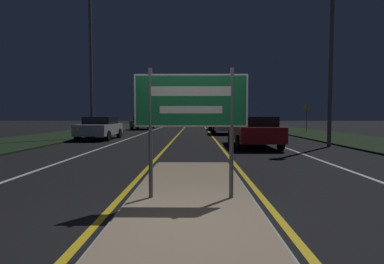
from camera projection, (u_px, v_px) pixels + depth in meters
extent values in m
plane|color=black|center=(190.00, 229.00, 3.92)|extent=(160.00, 160.00, 0.00)
cube|color=#999993|center=(191.00, 202.00, 5.04)|extent=(2.17, 7.69, 0.05)
cube|color=gray|center=(191.00, 200.00, 5.03)|extent=(2.05, 7.57, 0.10)
cube|color=black|center=(76.00, 133.00, 23.99)|extent=(5.00, 100.00, 0.08)
cube|color=black|center=(314.00, 134.00, 23.77)|extent=(5.00, 100.00, 0.08)
cube|color=gold|center=(182.00, 131.00, 28.89)|extent=(0.12, 70.00, 0.01)
cube|color=gold|center=(208.00, 131.00, 28.86)|extent=(0.12, 70.00, 0.01)
cube|color=silver|center=(151.00, 131.00, 28.92)|extent=(0.12, 70.00, 0.01)
cube|color=silver|center=(238.00, 131.00, 28.83)|extent=(0.12, 70.00, 0.01)
cube|color=silver|center=(120.00, 131.00, 28.96)|extent=(0.10, 70.00, 0.01)
cube|color=silver|center=(269.00, 131.00, 28.79)|extent=(0.10, 70.00, 0.01)
cylinder|color=#56565B|center=(150.00, 133.00, 4.98)|extent=(0.07, 0.07, 2.16)
cylinder|color=#56565B|center=(232.00, 134.00, 4.96)|extent=(0.07, 0.07, 2.16)
cube|color=#19703D|center=(191.00, 101.00, 4.94)|extent=(1.87, 0.04, 0.87)
cube|color=white|center=(191.00, 100.00, 4.92)|extent=(1.87, 0.00, 0.87)
cube|color=#19703D|center=(191.00, 100.00, 4.92)|extent=(1.82, 0.01, 0.82)
cube|color=white|center=(191.00, 91.00, 4.91)|extent=(1.31, 0.01, 0.16)
cube|color=white|center=(191.00, 110.00, 4.92)|extent=(1.03, 0.01, 0.12)
cylinder|color=#56565B|center=(91.00, 61.00, 18.55)|extent=(0.18, 0.18, 9.78)
cylinder|color=#56565B|center=(331.00, 56.00, 13.92)|extent=(0.18, 0.18, 8.47)
cube|color=maroon|center=(253.00, 133.00, 14.26)|extent=(1.88, 4.75, 0.67)
cube|color=black|center=(255.00, 121.00, 13.95)|extent=(1.65, 2.47, 0.43)
sphere|color=red|center=(250.00, 134.00, 11.91)|extent=(0.14, 0.14, 0.14)
sphere|color=red|center=(279.00, 134.00, 11.90)|extent=(0.14, 0.14, 0.14)
cylinder|color=black|center=(231.00, 137.00, 15.76)|extent=(0.22, 0.64, 0.64)
cylinder|color=black|center=(265.00, 138.00, 15.74)|extent=(0.22, 0.64, 0.64)
cylinder|color=black|center=(239.00, 143.00, 12.82)|extent=(0.22, 0.64, 0.64)
cylinder|color=black|center=(281.00, 143.00, 12.80)|extent=(0.22, 0.64, 0.64)
cube|color=silver|center=(224.00, 126.00, 23.76)|extent=(1.80, 4.23, 0.63)
cube|color=black|center=(225.00, 119.00, 23.47)|extent=(1.58, 2.20, 0.51)
sphere|color=red|center=(219.00, 126.00, 21.66)|extent=(0.14, 0.14, 0.14)
sphere|color=red|center=(235.00, 126.00, 21.65)|extent=(0.14, 0.14, 0.14)
cylinder|color=black|center=(212.00, 129.00, 25.09)|extent=(0.22, 0.68, 0.68)
cylinder|color=black|center=(233.00, 129.00, 25.07)|extent=(0.22, 0.68, 0.68)
cylinder|color=black|center=(214.00, 131.00, 22.47)|extent=(0.22, 0.68, 0.68)
cylinder|color=black|center=(237.00, 131.00, 22.45)|extent=(0.22, 0.68, 0.68)
cube|color=silver|center=(219.00, 124.00, 30.96)|extent=(1.85, 4.74, 0.56)
cube|color=black|center=(219.00, 119.00, 30.65)|extent=(1.63, 2.47, 0.43)
sphere|color=red|center=(215.00, 124.00, 28.61)|extent=(0.14, 0.14, 0.14)
sphere|color=red|center=(227.00, 124.00, 28.60)|extent=(0.14, 0.14, 0.14)
cylinder|color=black|center=(210.00, 126.00, 32.45)|extent=(0.22, 0.62, 0.62)
cylinder|color=black|center=(226.00, 126.00, 32.43)|extent=(0.22, 0.62, 0.62)
cylinder|color=black|center=(211.00, 127.00, 29.52)|extent=(0.22, 0.62, 0.62)
cylinder|color=black|center=(229.00, 127.00, 29.49)|extent=(0.22, 0.62, 0.62)
cube|color=silver|center=(237.00, 122.00, 40.56)|extent=(1.72, 4.14, 0.58)
cube|color=black|center=(237.00, 118.00, 40.29)|extent=(1.51, 2.15, 0.41)
sphere|color=red|center=(235.00, 121.00, 38.52)|extent=(0.14, 0.14, 0.14)
sphere|color=red|center=(243.00, 121.00, 38.51)|extent=(0.14, 0.14, 0.14)
cylinder|color=black|center=(230.00, 124.00, 41.87)|extent=(0.22, 0.69, 0.69)
cylinder|color=black|center=(242.00, 124.00, 41.85)|extent=(0.22, 0.69, 0.69)
cylinder|color=black|center=(232.00, 124.00, 39.31)|extent=(0.22, 0.69, 0.69)
cylinder|color=black|center=(245.00, 124.00, 39.29)|extent=(0.22, 0.69, 0.69)
cube|color=#B7B7BC|center=(100.00, 129.00, 18.48)|extent=(1.83, 4.11, 0.64)
cube|color=black|center=(101.00, 120.00, 18.70)|extent=(1.61, 2.14, 0.44)
sphere|color=white|center=(78.00, 129.00, 16.45)|extent=(0.14, 0.14, 0.14)
sphere|color=white|center=(98.00, 129.00, 16.44)|extent=(0.14, 0.14, 0.14)
cylinder|color=black|center=(78.00, 136.00, 17.24)|extent=(0.22, 0.62, 0.62)
cylinder|color=black|center=(108.00, 136.00, 17.22)|extent=(0.22, 0.62, 0.62)
cylinder|color=black|center=(93.00, 133.00, 19.78)|extent=(0.22, 0.62, 0.62)
cylinder|color=black|center=(119.00, 133.00, 19.76)|extent=(0.22, 0.62, 0.62)
cube|color=#4C514C|center=(143.00, 123.00, 31.88)|extent=(1.83, 4.78, 0.64)
cube|color=black|center=(143.00, 118.00, 32.13)|extent=(1.61, 2.48, 0.53)
sphere|color=white|center=(133.00, 123.00, 29.52)|extent=(0.14, 0.14, 0.14)
sphere|color=white|center=(144.00, 123.00, 29.50)|extent=(0.14, 0.14, 0.14)
cylinder|color=black|center=(132.00, 127.00, 30.43)|extent=(0.22, 0.63, 0.63)
cylinder|color=black|center=(149.00, 127.00, 30.41)|extent=(0.22, 0.63, 0.63)
cylinder|color=black|center=(137.00, 126.00, 33.39)|extent=(0.22, 0.63, 0.63)
cylinder|color=black|center=(153.00, 126.00, 33.37)|extent=(0.22, 0.63, 0.63)
cylinder|color=#56565B|center=(307.00, 120.00, 25.85)|extent=(0.06, 0.06, 2.11)
cube|color=yellow|center=(307.00, 108.00, 25.79)|extent=(0.60, 0.02, 0.60)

